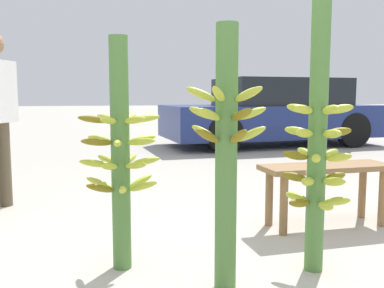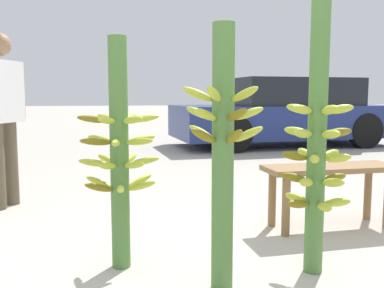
% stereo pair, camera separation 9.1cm
% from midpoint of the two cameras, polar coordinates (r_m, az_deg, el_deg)
% --- Properties ---
extents(banana_stalk_left, '(0.47, 0.47, 1.36)m').
position_cam_midpoint_polar(banana_stalk_left, '(2.52, -10.56, -1.32)').
color(banana_stalk_left, '#4C7A38').
rests_on(banana_stalk_left, ground_plane).
extents(banana_stalk_center, '(0.43, 0.43, 1.38)m').
position_cam_midpoint_polar(banana_stalk_center, '(2.20, 3.40, -0.91)').
color(banana_stalk_center, '#4C7A38').
rests_on(banana_stalk_center, ground_plane).
extents(banana_stalk_right, '(0.40, 0.40, 1.57)m').
position_cam_midpoint_polar(banana_stalk_right, '(2.52, 15.37, 0.13)').
color(banana_stalk_right, '#4C7A38').
rests_on(banana_stalk_right, ground_plane).
extents(market_bench, '(1.04, 0.38, 0.48)m').
position_cam_midpoint_polar(market_bench, '(3.48, 16.77, -4.23)').
color(market_bench, olive).
rests_on(market_bench, ground_plane).
extents(parked_car, '(4.47, 2.07, 1.35)m').
position_cam_midpoint_polar(parked_car, '(8.89, 10.61, 4.10)').
color(parked_car, navy).
rests_on(parked_car, ground_plane).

